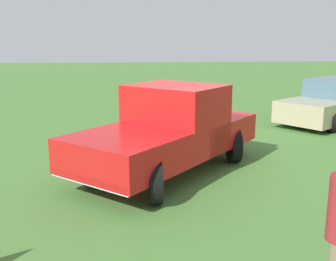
% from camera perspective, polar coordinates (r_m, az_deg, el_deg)
% --- Properties ---
extents(ground_plane, '(80.00, 80.00, 0.00)m').
position_cam_1_polar(ground_plane, '(9.37, 2.14, -4.26)').
color(ground_plane, '#477533').
extents(pickup_truck, '(4.66, 4.42, 1.81)m').
position_cam_1_polar(pickup_truck, '(8.43, 0.46, 0.39)').
color(pickup_truck, black).
rests_on(pickup_truck, ground_plane).
extents(sedan_near, '(4.05, 4.70, 1.46)m').
position_cam_1_polar(sedan_near, '(14.68, 22.38, 3.67)').
color(sedan_near, black).
rests_on(sedan_near, ground_plane).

